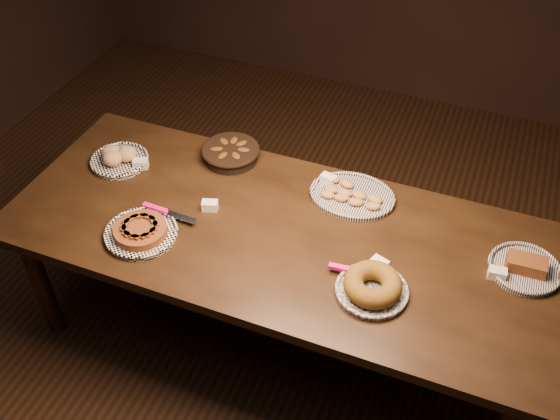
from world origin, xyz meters
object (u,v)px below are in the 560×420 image
at_px(buffet_table, 277,241).
at_px(madeleine_platter, 351,195).
at_px(bundt_cake_plate, 372,286).
at_px(apple_tart_plate, 141,231).

xyz_separation_m(buffet_table, madeleine_platter, (0.24, 0.32, 0.09)).
height_order(madeleine_platter, bundt_cake_plate, bundt_cake_plate).
xyz_separation_m(apple_tart_plate, bundt_cake_plate, (1.00, 0.05, 0.02)).
distance_m(apple_tart_plate, madeleine_platter, 0.95).
xyz_separation_m(buffet_table, bundt_cake_plate, (0.48, -0.19, 0.11)).
distance_m(buffet_table, apple_tart_plate, 0.59).
relative_size(madeleine_platter, bundt_cake_plate, 1.15).
relative_size(buffet_table, bundt_cake_plate, 7.04).
xyz_separation_m(apple_tart_plate, madeleine_platter, (0.77, 0.56, -0.01)).
distance_m(apple_tart_plate, bundt_cake_plate, 1.01).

